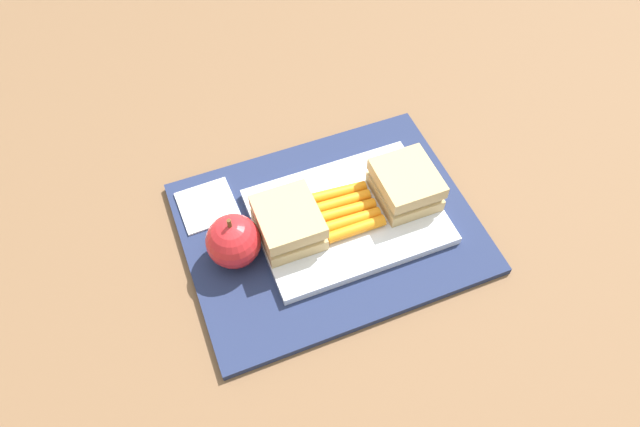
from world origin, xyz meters
The scene contains 8 objects.
ground_plane centered at (0.00, 0.00, 0.00)m, with size 2.40×2.40×0.00m, color brown.
lunchbag_mat centered at (0.00, 0.00, 0.01)m, with size 0.36×0.28×0.01m, color navy.
food_tray centered at (-0.03, 0.00, 0.02)m, with size 0.23×0.17×0.01m, color white.
sandwich_half_left centered at (-0.10, 0.00, 0.04)m, with size 0.07×0.08×0.04m.
sandwich_half_right centered at (0.05, 0.00, 0.04)m, with size 0.07×0.08×0.04m.
carrot_sticks_bundle centered at (-0.02, 0.00, 0.03)m, with size 0.08×0.07×0.02m.
apple centered at (0.12, 0.00, 0.04)m, with size 0.07×0.07×0.08m.
paper_napkin centered at (0.14, -0.08, 0.01)m, with size 0.07×0.07×0.00m, color white.
Camera 1 is at (0.16, 0.37, 0.62)m, focal length 32.51 mm.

